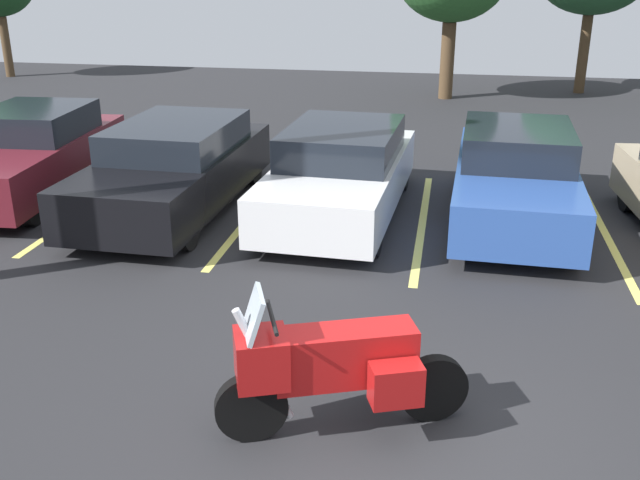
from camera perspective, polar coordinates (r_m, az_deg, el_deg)
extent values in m
cube|color=#262628|center=(6.45, 6.34, -17.46)|extent=(44.00, 44.00, 0.10)
cylinder|color=black|center=(6.54, -5.36, -12.83)|extent=(0.64, 0.34, 0.64)
cylinder|color=black|center=(6.84, 8.78, -11.32)|extent=(0.64, 0.34, 0.64)
cube|color=#A51414|center=(6.41, 1.94, -8.95)|extent=(1.29, 0.79, 0.50)
cylinder|color=#B2B2B7|center=(6.33, -4.39, -9.67)|extent=(0.49, 0.24, 1.11)
cylinder|color=black|center=(6.11, -3.76, -6.00)|extent=(0.25, 0.59, 0.04)
cube|color=#A51414|center=(6.29, -4.59, -9.14)|extent=(0.57, 0.58, 0.45)
cube|color=#B2C1CC|center=(6.08, -5.17, -5.77)|extent=(0.31, 0.47, 0.39)
cube|color=#A51414|center=(6.29, 5.93, -11.08)|extent=(0.50, 0.38, 0.36)
cube|color=#A51414|center=(6.83, 4.40, -8.22)|extent=(0.50, 0.38, 0.36)
cube|color=#EAE066|center=(13.18, -16.97, 2.79)|extent=(0.12, 5.01, 0.01)
cube|color=#EAE066|center=(12.19, -5.20, 2.17)|extent=(0.12, 5.01, 0.01)
cube|color=#EAE066|center=(11.78, 7.97, 1.37)|extent=(0.12, 5.01, 0.01)
cube|color=#EAE066|center=(12.03, 21.30, 0.49)|extent=(0.12, 5.01, 0.01)
cube|color=maroon|center=(13.95, -21.64, 5.72)|extent=(2.08, 4.70, 0.76)
cube|color=black|center=(14.12, -21.33, 8.57)|extent=(1.77, 2.10, 0.50)
cylinder|color=black|center=(12.35, -21.57, 2.55)|extent=(0.26, 0.66, 0.65)
cylinder|color=black|center=(15.05, -16.23, 6.39)|extent=(0.26, 0.66, 0.65)
cylinder|color=black|center=(15.70, -21.42, 6.36)|extent=(0.26, 0.66, 0.65)
cube|color=black|center=(12.35, -11.25, 4.94)|extent=(2.03, 4.93, 0.77)
cube|color=black|center=(12.38, -11.08, 7.95)|extent=(1.82, 2.58, 0.47)
cylinder|color=black|center=(10.67, -10.43, 0.84)|extent=(0.24, 0.63, 0.62)
cylinder|color=black|center=(11.38, -18.15, 1.40)|extent=(0.24, 0.63, 0.62)
cylinder|color=black|center=(13.65, -5.31, 5.62)|extent=(0.24, 0.63, 0.62)
cylinder|color=black|center=(14.20, -11.71, 5.89)|extent=(0.24, 0.63, 0.62)
cube|color=white|center=(11.87, 1.60, 4.60)|extent=(2.08, 4.79, 0.71)
cube|color=black|center=(11.83, 1.76, 7.61)|extent=(1.82, 2.47, 0.51)
cylinder|color=black|center=(10.32, 4.12, 0.53)|extent=(0.25, 0.66, 0.65)
cylinder|color=black|center=(10.67, -4.34, 1.22)|extent=(0.25, 0.66, 0.65)
cylinder|color=black|center=(13.34, 6.35, 5.27)|extent=(0.25, 0.66, 0.65)
cylinder|color=black|center=(13.60, -0.34, 5.72)|extent=(0.25, 0.66, 0.65)
cube|color=#2D519E|center=(11.96, 14.87, 4.15)|extent=(1.97, 4.82, 0.73)
cube|color=black|center=(12.02, 15.12, 7.29)|extent=(1.73, 2.27, 0.52)
cylinder|color=black|center=(10.58, 19.12, 0.03)|extent=(0.25, 0.71, 0.71)
cylinder|color=black|center=(10.49, 10.79, 0.69)|extent=(0.25, 0.71, 0.71)
cylinder|color=black|center=(13.64, 17.82, 4.85)|extent=(0.25, 0.71, 0.71)
cylinder|color=black|center=(13.57, 11.35, 5.38)|extent=(0.25, 0.71, 0.71)
cylinder|color=black|center=(13.16, 22.96, 3.39)|extent=(0.27, 0.63, 0.62)
cylinder|color=#4C3823|center=(28.36, -23.20, 13.63)|extent=(0.29, 0.29, 2.02)
cylinder|color=#4C3823|center=(22.34, 9.86, 13.55)|extent=(0.40, 0.40, 2.17)
cylinder|color=#4C3823|center=(24.32, 19.78, 13.41)|extent=(0.31, 0.31, 2.30)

